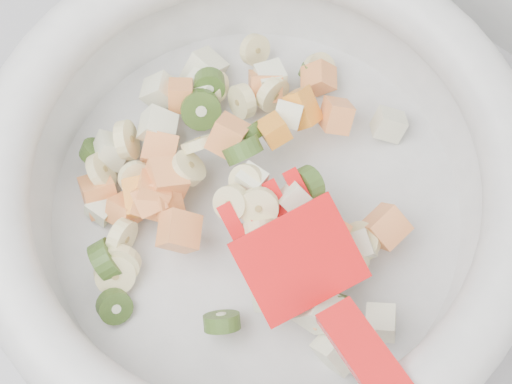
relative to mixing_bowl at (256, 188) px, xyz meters
The scene contains 1 object.
mixing_bowl is the anchor object (origin of this frame).
Camera 1 is at (-0.02, 1.36, 1.41)m, focal length 55.00 mm.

